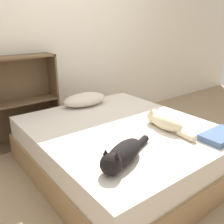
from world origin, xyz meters
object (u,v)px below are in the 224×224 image
Objects in this scene: cat_dark at (122,155)px; pillow at (85,99)px; bookshelf at (13,101)px; bed at (121,148)px; cat_light at (164,121)px.

pillow is at bearing -132.03° from cat_dark.
bed is at bearing -61.71° from bookshelf.
bed is at bearing 50.22° from cat_light.
bed is 0.72m from cat_dark.
cat_dark is (-0.41, -0.51, 0.30)m from bed.
pillow is 0.95× the size of cat_light.
bookshelf is at bearing -104.01° from cat_dark.
cat_light is at bearing 177.81° from cat_dark.
pillow reaches higher than bed.
cat_dark is at bearing -82.72° from bookshelf.
bed is 3.43× the size of pillow.
pillow is 0.90× the size of cat_dark.
pillow is 0.81m from bookshelf.
bed is 0.79m from pillow.
bookshelf reaches higher than cat_dark.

